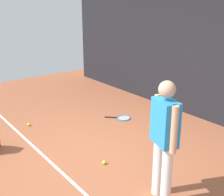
{
  "coord_description": "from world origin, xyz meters",
  "views": [
    {
      "loc": [
        3.86,
        -2.57,
        2.63
      ],
      "look_at": [
        0.0,
        0.4,
        1.0
      ],
      "focal_mm": 46.92,
      "sensor_mm": 36.0,
      "label": 1
    }
  ],
  "objects_px": {
    "tennis_ball_near_player": "(104,162)",
    "tennis_ball_by_fence": "(29,125)",
    "tennis_racket": "(122,118)",
    "tennis_player": "(164,135)"
  },
  "relations": [
    {
      "from": "tennis_ball_near_player",
      "to": "tennis_ball_by_fence",
      "type": "bearing_deg",
      "value": -170.53
    },
    {
      "from": "tennis_racket",
      "to": "tennis_ball_by_fence",
      "type": "distance_m",
      "value": 2.12
    },
    {
      "from": "tennis_player",
      "to": "tennis_racket",
      "type": "distance_m",
      "value": 3.09
    },
    {
      "from": "tennis_player",
      "to": "tennis_ball_near_player",
      "type": "bearing_deg",
      "value": -157.53
    },
    {
      "from": "tennis_racket",
      "to": "tennis_ball_by_fence",
      "type": "bearing_deg",
      "value": -159.75
    },
    {
      "from": "tennis_ball_near_player",
      "to": "tennis_ball_by_fence",
      "type": "relative_size",
      "value": 1.0
    },
    {
      "from": "tennis_player",
      "to": "tennis_ball_near_player",
      "type": "height_order",
      "value": "tennis_player"
    },
    {
      "from": "tennis_player",
      "to": "tennis_ball_by_fence",
      "type": "height_order",
      "value": "tennis_player"
    },
    {
      "from": "tennis_ball_near_player",
      "to": "tennis_ball_by_fence",
      "type": "height_order",
      "value": "same"
    },
    {
      "from": "tennis_racket",
      "to": "tennis_player",
      "type": "bearing_deg",
      "value": -72.9
    }
  ]
}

